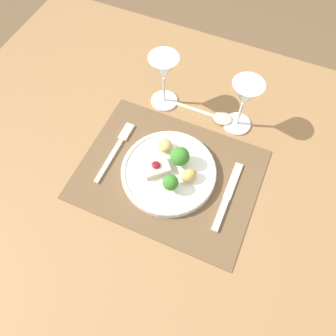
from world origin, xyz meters
TOP-DOWN VIEW (x-y plane):
  - ground_plane at (0.00, 0.00)m, footprint 8.00×8.00m
  - dining_table at (0.00, 0.00)m, footprint 1.39×1.09m
  - placemat at (0.00, 0.00)m, footprint 0.46×0.35m
  - dinner_plate at (-0.00, 0.01)m, footprint 0.24×0.24m
  - fork at (-0.16, 0.02)m, footprint 0.02×0.20m
  - knife at (0.16, -0.01)m, footprint 0.02×0.20m
  - spoon at (0.06, 0.22)m, footprint 0.18×0.05m
  - wine_glass_near at (0.11, 0.22)m, footprint 0.08×0.08m
  - wine_glass_far at (-0.11, 0.22)m, footprint 0.08×0.08m

SIDE VIEW (x-z plane):
  - ground_plane at x=0.00m, z-range 0.00..0.00m
  - dining_table at x=0.00m, z-range 0.30..1.08m
  - placemat at x=0.00m, z-range 0.78..0.78m
  - fork at x=-0.16m, z-range 0.78..0.79m
  - knife at x=0.16m, z-range 0.78..0.79m
  - spoon at x=0.06m, z-range 0.78..0.79m
  - dinner_plate at x=0.00m, z-range 0.76..0.83m
  - wine_glass_near at x=0.11m, z-range 0.81..0.98m
  - wine_glass_far at x=-0.11m, z-range 0.82..0.98m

